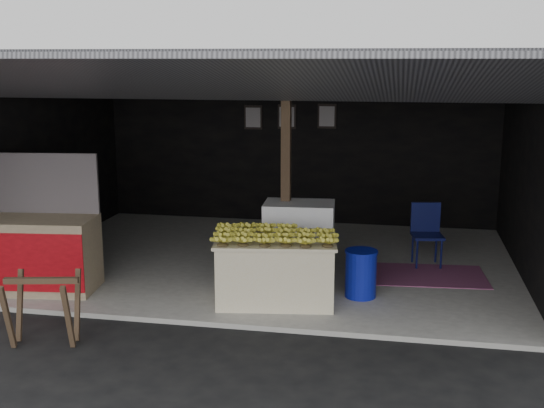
% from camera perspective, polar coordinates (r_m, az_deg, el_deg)
% --- Properties ---
extents(ground, '(80.00, 80.00, 0.00)m').
position_cam_1_polar(ground, '(7.66, -3.56, -10.38)').
color(ground, black).
rests_on(ground, ground).
extents(concrete_slab, '(7.00, 5.00, 0.06)m').
position_cam_1_polar(concrete_slab, '(9.95, 0.02, -4.83)').
color(concrete_slab, gray).
rests_on(concrete_slab, ground).
extents(shophouse, '(7.40, 7.29, 3.02)m').
position_cam_1_polar(shophouse, '(9.86, 0.38, 7.29)').
color(shophouse, black).
rests_on(shophouse, ground).
extents(banana_table, '(1.53, 1.07, 0.78)m').
position_cam_1_polar(banana_table, '(8.15, 0.31, -5.57)').
color(banana_table, beige).
rests_on(banana_table, concrete_slab).
extents(banana_pile, '(1.40, 0.96, 0.15)m').
position_cam_1_polar(banana_pile, '(8.02, 0.31, -2.42)').
color(banana_pile, yellow).
rests_on(banana_pile, banana_table).
extents(white_crate, '(0.95, 0.68, 1.01)m').
position_cam_1_polar(white_crate, '(9.05, 2.26, -3.03)').
color(white_crate, white).
rests_on(white_crate, concrete_slab).
extents(neighbor_stall, '(1.72, 0.93, 1.70)m').
position_cam_1_polar(neighbor_stall, '(9.09, -19.61, -3.66)').
color(neighbor_stall, '#998466').
rests_on(neighbor_stall, concrete_slab).
extents(sawhorse, '(0.77, 0.77, 0.73)m').
position_cam_1_polar(sawhorse, '(7.45, -18.63, -7.85)').
color(sawhorse, '#493424').
rests_on(sawhorse, ground).
extents(water_barrel, '(0.38, 0.38, 0.56)m').
position_cam_1_polar(water_barrel, '(8.43, 7.44, -5.89)').
color(water_barrel, '#0D1795').
rests_on(water_barrel, concrete_slab).
extents(plastic_chair, '(0.48, 0.48, 0.88)m').
position_cam_1_polar(plastic_chair, '(9.84, 12.79, -2.04)').
color(plastic_chair, '#0B0F3E').
rests_on(plastic_chair, concrete_slab).
extents(magenta_rug, '(1.57, 1.11, 0.01)m').
position_cam_1_polar(magenta_rug, '(9.46, 12.98, -5.83)').
color(magenta_rug, '#65164A').
rests_on(magenta_rug, concrete_slab).
extents(picture_frames, '(1.62, 0.04, 0.46)m').
position_cam_1_polar(picture_frames, '(11.95, 1.41, 7.30)').
color(picture_frames, black).
rests_on(picture_frames, shophouse).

